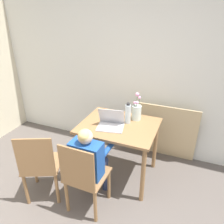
% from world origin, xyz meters
% --- Properties ---
extents(wall_back, '(6.40, 0.05, 2.50)m').
position_xyz_m(wall_back, '(0.00, 2.23, 1.25)').
color(wall_back, silver).
rests_on(wall_back, ground_plane).
extents(dining_table, '(0.91, 0.73, 0.75)m').
position_xyz_m(dining_table, '(-0.02, 1.50, 0.64)').
color(dining_table, olive).
rests_on(dining_table, ground_plane).
extents(chair_occupied, '(0.41, 0.41, 0.88)m').
position_xyz_m(chair_occupied, '(-0.14, 0.83, 0.45)').
color(chair_occupied, olive).
rests_on(chair_occupied, ground_plane).
extents(chair_spare, '(0.53, 0.53, 0.88)m').
position_xyz_m(chair_spare, '(-0.67, 0.81, 0.45)').
color(chair_spare, olive).
rests_on(chair_spare, ground_plane).
extents(person_seated, '(0.34, 0.43, 0.98)m').
position_xyz_m(person_seated, '(-0.14, 0.96, 0.60)').
color(person_seated, '#1E4C9E').
rests_on(person_seated, ground_plane).
extents(laptop, '(0.34, 0.29, 0.22)m').
position_xyz_m(laptop, '(-0.09, 1.42, 0.80)').
color(laptop, '#B2B2B7').
rests_on(laptop, dining_table).
extents(flower_vase, '(0.12, 0.12, 0.35)m').
position_xyz_m(flower_vase, '(0.13, 1.71, 0.86)').
color(flower_vase, silver).
rests_on(flower_vase, dining_table).
extents(water_bottle, '(0.07, 0.07, 0.26)m').
position_xyz_m(water_bottle, '(0.06, 1.58, 0.87)').
color(water_bottle, silver).
rests_on(water_bottle, dining_table).
extents(cardboard_panel, '(0.89, 0.13, 0.84)m').
position_xyz_m(cardboard_panel, '(0.45, 2.11, 0.42)').
color(cardboard_panel, tan).
rests_on(cardboard_panel, ground_plane).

